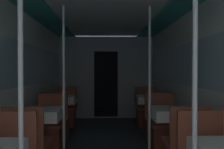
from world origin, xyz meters
The scene contains 18 objects.
wall_left centered at (-1.30, 2.75, 1.14)m, with size 0.05×8.31×2.20m.
wall_right centered at (1.30, 2.75, 1.14)m, with size 0.05×8.31×2.20m.
ceiling_panel centered at (0.00, 2.75, 2.24)m, with size 2.60×8.31×0.07m.
bulkhead_far centered at (0.00, 5.85, 1.10)m, with size 2.55×0.09×2.20m.
support_pole_left_0 centered at (-0.60, 0.80, 1.10)m, with size 0.04×0.04×2.20m.
dining_table_left_1 centered at (-0.93, 2.57, 0.64)m, with size 0.58×0.58×0.76m.
chair_left_far_1 centered at (-0.93, 3.13, 0.28)m, with size 0.46×0.46×0.90m.
support_pole_left_1 centered at (-0.60, 2.57, 1.10)m, with size 0.04×0.04×2.20m.
dining_table_left_2 centered at (-0.93, 4.34, 0.64)m, with size 0.58×0.58×0.76m.
chair_left_near_2 centered at (-0.93, 3.78, 0.28)m, with size 0.46×0.46×0.90m.
chair_left_far_2 centered at (-0.93, 4.90, 0.28)m, with size 0.46×0.46×0.90m.
support_pole_right_0 centered at (0.60, 0.80, 1.10)m, with size 0.04×0.04×2.20m.
dining_table_right_1 centered at (0.93, 2.57, 0.64)m, with size 0.58×0.58×0.76m.
chair_right_far_1 centered at (0.93, 3.13, 0.28)m, with size 0.46×0.46×0.90m.
support_pole_right_1 centered at (0.60, 2.57, 1.10)m, with size 0.04×0.04×2.20m.
dining_table_right_2 centered at (0.93, 4.34, 0.64)m, with size 0.58×0.58×0.76m.
chair_right_near_2 centered at (0.93, 3.78, 0.28)m, with size 0.46×0.46×0.90m.
chair_right_far_2 centered at (0.93, 4.90, 0.28)m, with size 0.46×0.46×0.90m.
Camera 1 is at (-0.02, -0.93, 1.30)m, focal length 40.00 mm.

